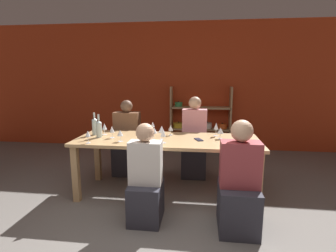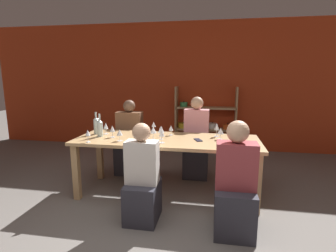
% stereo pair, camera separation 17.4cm
% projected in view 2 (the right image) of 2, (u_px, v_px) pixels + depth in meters
% --- Properties ---
extents(wall_back_red, '(8.80, 0.06, 2.70)m').
position_uv_depth(wall_back_red, '(182.00, 87.00, 5.67)').
color(wall_back_red, '#B23819').
rests_on(wall_back_red, ground_plane).
extents(shelf_unit, '(1.27, 0.30, 1.36)m').
position_uv_depth(shelf_unit, '(203.00, 127.00, 5.55)').
color(shelf_unit, tan).
rests_on(shelf_unit, ground_plane).
extents(dining_table, '(2.39, 0.87, 0.77)m').
position_uv_depth(dining_table, '(167.00, 145.00, 3.45)').
color(dining_table, tan).
rests_on(dining_table, ground_plane).
extents(wine_bottle_green, '(0.07, 0.07, 0.31)m').
position_uv_depth(wine_bottle_green, '(96.00, 125.00, 3.69)').
color(wine_bottle_green, '#B2C6C1').
rests_on(wine_bottle_green, dining_table).
extents(wine_bottle_dark, '(0.08, 0.08, 0.31)m').
position_uv_depth(wine_bottle_dark, '(100.00, 128.00, 3.54)').
color(wine_bottle_dark, '#B2C6C1').
rests_on(wine_bottle_dark, dining_table).
extents(wine_glass_red_a, '(0.07, 0.07, 0.17)m').
position_uv_depth(wine_glass_red_a, '(162.00, 134.00, 3.20)').
color(wine_glass_red_a, white).
rests_on(wine_glass_red_a, dining_table).
extents(wine_glass_white_a, '(0.08, 0.08, 0.17)m').
position_uv_depth(wine_glass_white_a, '(153.00, 130.00, 3.35)').
color(wine_glass_white_a, white).
rests_on(wine_glass_white_a, dining_table).
extents(wine_glass_empty_a, '(0.08, 0.08, 0.15)m').
position_uv_depth(wine_glass_empty_a, '(220.00, 131.00, 3.38)').
color(wine_glass_empty_a, white).
rests_on(wine_glass_empty_a, dining_table).
extents(wine_glass_red_b, '(0.06, 0.06, 0.16)m').
position_uv_depth(wine_glass_red_b, '(154.00, 125.00, 3.76)').
color(wine_glass_red_b, white).
rests_on(wine_glass_red_b, dining_table).
extents(wine_glass_empty_b, '(0.06, 0.06, 0.14)m').
position_uv_depth(wine_glass_empty_b, '(171.00, 128.00, 3.62)').
color(wine_glass_empty_b, white).
rests_on(wine_glass_empty_b, dining_table).
extents(wine_glass_white_b, '(0.07, 0.07, 0.19)m').
position_uv_depth(wine_glass_white_b, '(217.00, 127.00, 3.53)').
color(wine_glass_white_b, white).
rests_on(wine_glass_white_b, dining_table).
extents(wine_glass_white_c, '(0.08, 0.08, 0.16)m').
position_uv_depth(wine_glass_white_c, '(245.00, 134.00, 3.25)').
color(wine_glass_white_c, white).
rests_on(wine_glass_white_c, dining_table).
extents(wine_glass_red_c, '(0.07, 0.07, 0.16)m').
position_uv_depth(wine_glass_red_c, '(106.00, 126.00, 3.69)').
color(wine_glass_red_c, white).
rests_on(wine_glass_red_c, dining_table).
extents(wine_glass_red_d, '(0.06, 0.06, 0.16)m').
position_uv_depth(wine_glass_red_d, '(88.00, 133.00, 3.23)').
color(wine_glass_red_d, white).
rests_on(wine_glass_red_d, dining_table).
extents(wine_glass_white_d, '(0.07, 0.07, 0.15)m').
position_uv_depth(wine_glass_white_d, '(120.00, 133.00, 3.30)').
color(wine_glass_white_d, white).
rests_on(wine_glass_white_d, dining_table).
extents(wine_glass_empty_c, '(0.07, 0.07, 0.16)m').
position_uv_depth(wine_glass_empty_c, '(112.00, 129.00, 3.49)').
color(wine_glass_empty_c, white).
rests_on(wine_glass_empty_c, dining_table).
extents(wine_glass_white_e, '(0.08, 0.08, 0.18)m').
position_uv_depth(wine_glass_white_e, '(161.00, 130.00, 3.37)').
color(wine_glass_white_e, white).
rests_on(wine_glass_white_e, dining_table).
extents(cell_phone, '(0.12, 0.17, 0.01)m').
position_uv_depth(cell_phone, '(198.00, 140.00, 3.34)').
color(cell_phone, '#1E2338').
rests_on(cell_phone, dining_table).
extents(person_near_a, '(0.39, 0.49, 1.16)m').
position_uv_depth(person_near_a, '(235.00, 192.00, 2.64)').
color(person_near_a, '#2D2D38').
rests_on(person_near_a, ground_plane).
extents(person_far_a, '(0.41, 0.51, 1.20)m').
position_uv_depth(person_far_a, '(130.00, 146.00, 4.33)').
color(person_far_a, '#2D2D38').
rests_on(person_far_a, ground_plane).
extents(person_near_b, '(0.35, 0.43, 1.09)m').
position_uv_depth(person_near_b, '(142.00, 185.00, 2.86)').
color(person_near_b, '#2D2D38').
rests_on(person_near_b, ground_plane).
extents(person_far_b, '(0.38, 0.47, 1.27)m').
position_uv_depth(person_far_b, '(196.00, 147.00, 4.15)').
color(person_far_b, '#2D2D38').
rests_on(person_far_b, ground_plane).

